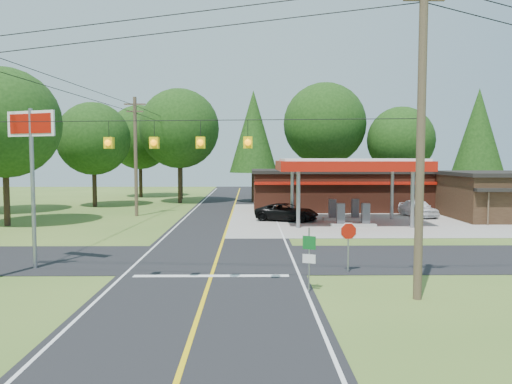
{
  "coord_description": "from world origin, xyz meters",
  "views": [
    {
      "loc": [
        1.63,
        -24.14,
        4.98
      ],
      "look_at": [
        2.0,
        7.0,
        2.8
      ],
      "focal_mm": 35.0,
      "sensor_mm": 36.0,
      "label": 1
    }
  ],
  "objects_px": {
    "gas_canopy": "(349,167)",
    "suv_car": "(287,212)",
    "sedan_car": "(418,208)",
    "big_stop_sign": "(32,150)",
    "octagonal_stop_sign": "(348,235)"
  },
  "relations": [
    {
      "from": "suv_car",
      "to": "big_stop_sign",
      "type": "bearing_deg",
      "value": 163.46
    },
    {
      "from": "big_stop_sign",
      "to": "gas_canopy",
      "type": "bearing_deg",
      "value": 41.44
    },
    {
      "from": "gas_canopy",
      "to": "big_stop_sign",
      "type": "relative_size",
      "value": 1.49
    },
    {
      "from": "gas_canopy",
      "to": "suv_car",
      "type": "height_order",
      "value": "gas_canopy"
    },
    {
      "from": "suv_car",
      "to": "sedan_car",
      "type": "relative_size",
      "value": 1.16
    },
    {
      "from": "sedan_car",
      "to": "big_stop_sign",
      "type": "xyz_separation_m",
      "value": [
        -23.63,
        -19.01,
        4.59
      ]
    },
    {
      "from": "gas_canopy",
      "to": "big_stop_sign",
      "type": "bearing_deg",
      "value": -138.56
    },
    {
      "from": "suv_car",
      "to": "sedan_car",
      "type": "distance_m",
      "value": 11.41
    },
    {
      "from": "gas_canopy",
      "to": "suv_car",
      "type": "xyz_separation_m",
      "value": [
        -4.5,
        1.5,
        -3.59
      ]
    },
    {
      "from": "sedan_car",
      "to": "gas_canopy",
      "type": "bearing_deg",
      "value": -161.88
    },
    {
      "from": "sedan_car",
      "to": "octagonal_stop_sign",
      "type": "xyz_separation_m",
      "value": [
        -9.79,
        -20.01,
        0.91
      ]
    },
    {
      "from": "big_stop_sign",
      "to": "octagonal_stop_sign",
      "type": "height_order",
      "value": "big_stop_sign"
    },
    {
      "from": "suv_car",
      "to": "big_stop_sign",
      "type": "distance_m",
      "value": 21.22
    },
    {
      "from": "gas_canopy",
      "to": "sedan_car",
      "type": "relative_size",
      "value": 2.5
    },
    {
      "from": "suv_car",
      "to": "sedan_car",
      "type": "height_order",
      "value": "sedan_car"
    }
  ]
}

